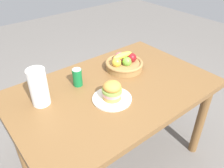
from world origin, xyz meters
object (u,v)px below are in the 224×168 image
object	(u,v)px
plate	(112,99)
soda_can	(77,77)
sandwich	(112,90)
paper_towel_roll	(39,87)
fruit_basket	(124,63)

from	to	relation	value
plate	soda_can	size ratio (longest dim) A/B	2.00
sandwich	paper_towel_roll	distance (m)	0.44
fruit_basket	paper_towel_roll	size ratio (longest dim) A/B	1.21
sandwich	paper_towel_roll	world-z (taller)	paper_towel_roll
sandwich	paper_towel_roll	size ratio (longest dim) A/B	0.53
plate	fruit_basket	size ratio (longest dim) A/B	0.87
soda_can	paper_towel_roll	xyz separation A→B (m)	(-0.28, -0.03, 0.06)
plate	soda_can	xyz separation A→B (m)	(-0.08, 0.28, 0.06)
sandwich	fruit_basket	world-z (taller)	fruit_basket
paper_towel_roll	fruit_basket	bearing A→B (deg)	0.32
plate	paper_towel_roll	bearing A→B (deg)	146.12
soda_can	fruit_basket	size ratio (longest dim) A/B	0.43
fruit_basket	sandwich	bearing A→B (deg)	-141.86
sandwich	paper_towel_roll	xyz separation A→B (m)	(-0.36, 0.24, 0.05)
plate	paper_towel_roll	xyz separation A→B (m)	(-0.36, 0.24, 0.11)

